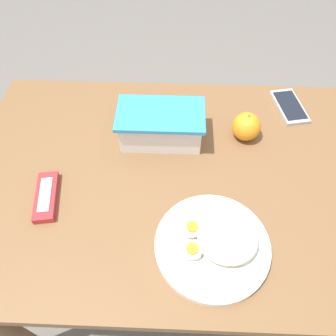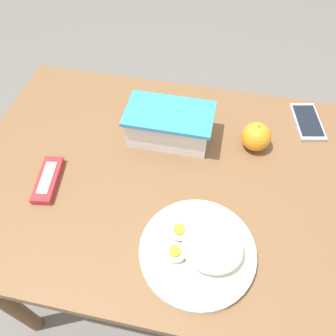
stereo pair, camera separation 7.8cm
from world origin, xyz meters
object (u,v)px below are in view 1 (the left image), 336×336
at_px(rice_plate, 217,243).
at_px(orange_fruit, 247,126).
at_px(food_container, 161,127).
at_px(candy_bar, 47,197).
at_px(cell_phone, 290,106).

bearing_deg(rice_plate, orange_fruit, 73.94).
bearing_deg(orange_fruit, food_container, -176.67).
relative_size(orange_fruit, rice_plate, 0.31).
bearing_deg(food_container, orange_fruit, 3.33).
xyz_separation_m(candy_bar, cell_phone, (0.62, 0.33, -0.00)).
bearing_deg(food_container, rice_plate, -67.16).
bearing_deg(rice_plate, food_container, 112.84).
bearing_deg(candy_bar, rice_plate, -15.47).
relative_size(orange_fruit, candy_bar, 0.55).
distance_m(orange_fruit, rice_plate, 0.34).
xyz_separation_m(orange_fruit, candy_bar, (-0.48, -0.22, -0.03)).
bearing_deg(food_container, cell_phone, 19.52).
bearing_deg(rice_plate, candy_bar, 164.53).
bearing_deg(cell_phone, food_container, -160.48).
height_order(food_container, rice_plate, food_container).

